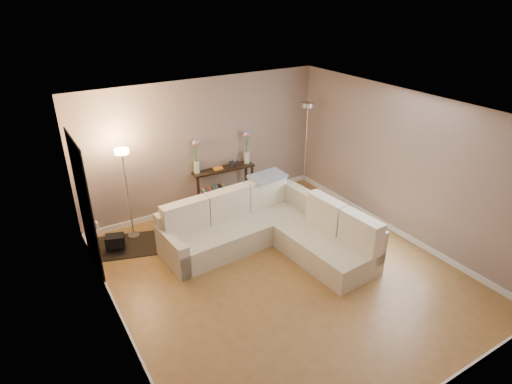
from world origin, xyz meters
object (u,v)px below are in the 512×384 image
floor_lamp_lit (125,177)px  floor_lamp_unlit (307,130)px  sectional_sofa (268,228)px  console_table (220,184)px

floor_lamp_lit → floor_lamp_unlit: floor_lamp_unlit is taller
floor_lamp_lit → sectional_sofa: bearing=-39.0°
sectional_sofa → floor_lamp_lit: bearing=141.0°
console_table → floor_lamp_lit: floor_lamp_lit is taller
sectional_sofa → floor_lamp_lit: (-1.91, 1.54, 0.83)m
sectional_sofa → floor_lamp_unlit: (1.90, 1.47, 1.04)m
sectional_sofa → console_table: bearing=89.3°
console_table → floor_lamp_unlit: size_ratio=0.67×
sectional_sofa → floor_lamp_unlit: 2.62m
sectional_sofa → floor_lamp_unlit: size_ratio=1.45×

